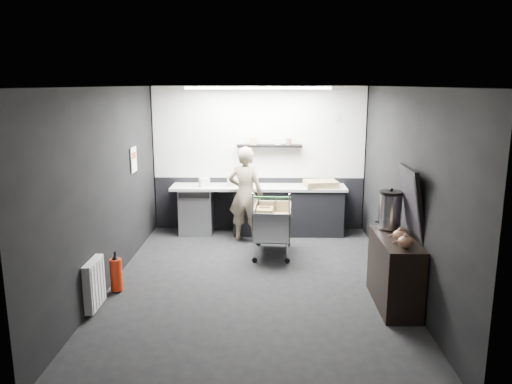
{
  "coord_description": "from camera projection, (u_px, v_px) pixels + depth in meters",
  "views": [
    {
      "loc": [
        0.17,
        -6.55,
        2.74
      ],
      "look_at": [
        0.0,
        0.4,
        1.23
      ],
      "focal_mm": 35.0,
      "sensor_mm": 36.0,
      "label": 1
    }
  ],
  "objects": [
    {
      "name": "floor",
      "position": [
        255.0,
        283.0,
        6.98
      ],
      "size": [
        5.5,
        5.5,
        0.0
      ],
      "primitive_type": "plane",
      "color": "black",
      "rests_on": "ground"
    },
    {
      "name": "ceiling",
      "position": [
        255.0,
        87.0,
        6.41
      ],
      "size": [
        5.5,
        5.5,
        0.0
      ],
      "primitive_type": "plane",
      "rotation": [
        3.14,
        0.0,
        0.0
      ],
      "color": "silver",
      "rests_on": "wall_back"
    },
    {
      "name": "wall_back",
      "position": [
        259.0,
        159.0,
        9.38
      ],
      "size": [
        5.5,
        0.0,
        5.5
      ],
      "primitive_type": "plane",
      "rotation": [
        1.57,
        0.0,
        0.0
      ],
      "color": "black",
      "rests_on": "floor"
    },
    {
      "name": "wall_front",
      "position": [
        246.0,
        260.0,
        4.01
      ],
      "size": [
        5.5,
        0.0,
        5.5
      ],
      "primitive_type": "plane",
      "rotation": [
        -1.57,
        0.0,
        0.0
      ],
      "color": "black",
      "rests_on": "floor"
    },
    {
      "name": "wall_left",
      "position": [
        107.0,
        189.0,
        6.74
      ],
      "size": [
        0.0,
        5.5,
        5.5
      ],
      "primitive_type": "plane",
      "rotation": [
        1.57,
        0.0,
        1.57
      ],
      "color": "black",
      "rests_on": "floor"
    },
    {
      "name": "wall_right",
      "position": [
        405.0,
        190.0,
        6.65
      ],
      "size": [
        0.0,
        5.5,
        5.5
      ],
      "primitive_type": "plane",
      "rotation": [
        1.57,
        0.0,
        -1.57
      ],
      "color": "black",
      "rests_on": "floor"
    },
    {
      "name": "kitchen_wall_panel",
      "position": [
        259.0,
        133.0,
        9.26
      ],
      "size": [
        3.95,
        0.02,
        1.7
      ],
      "primitive_type": "cube",
      "color": "silver",
      "rests_on": "wall_back"
    },
    {
      "name": "dado_panel",
      "position": [
        259.0,
        203.0,
        9.54
      ],
      "size": [
        3.95,
        0.02,
        1.0
      ],
      "primitive_type": "cube",
      "color": "black",
      "rests_on": "wall_back"
    },
    {
      "name": "floating_shelf",
      "position": [
        270.0,
        146.0,
        9.19
      ],
      "size": [
        1.2,
        0.22,
        0.04
      ],
      "primitive_type": "cube",
      "color": "black",
      "rests_on": "wall_back"
    },
    {
      "name": "wall_clock",
      "position": [
        335.0,
        116.0,
        9.15
      ],
      "size": [
        0.2,
        0.03,
        0.2
      ],
      "primitive_type": "cylinder",
      "rotation": [
        1.57,
        0.0,
        0.0
      ],
      "color": "silver",
      "rests_on": "wall_back"
    },
    {
      "name": "poster",
      "position": [
        134.0,
        160.0,
        7.97
      ],
      "size": [
        0.02,
        0.3,
        0.4
      ],
      "primitive_type": "cube",
      "color": "white",
      "rests_on": "wall_left"
    },
    {
      "name": "poster_red_band",
      "position": [
        134.0,
        155.0,
        7.96
      ],
      "size": [
        0.02,
        0.22,
        0.1
      ],
      "primitive_type": "cube",
      "color": "#B43216",
      "rests_on": "poster"
    },
    {
      "name": "radiator",
      "position": [
        94.0,
        284.0,
        6.08
      ],
      "size": [
        0.1,
        0.5,
        0.6
      ],
      "primitive_type": "cube",
      "color": "silver",
      "rests_on": "wall_left"
    },
    {
      "name": "ceiling_strip",
      "position": [
        258.0,
        88.0,
        8.22
      ],
      "size": [
        2.4,
        0.2,
        0.04
      ],
      "primitive_type": "cube",
      "color": "white",
      "rests_on": "ceiling"
    },
    {
      "name": "prep_counter",
      "position": [
        266.0,
        209.0,
        9.25
      ],
      "size": [
        3.2,
        0.61,
        0.9
      ],
      "color": "black",
      "rests_on": "floor"
    },
    {
      "name": "person",
      "position": [
        245.0,
        194.0,
        8.73
      ],
      "size": [
        0.68,
        0.51,
        1.69
      ],
      "primitive_type": "imported",
      "rotation": [
        0.0,
        0.0,
        2.95
      ],
      "color": "#C3B79A",
      "rests_on": "floor"
    },
    {
      "name": "shopping_cart",
      "position": [
        272.0,
        224.0,
        8.08
      ],
      "size": [
        0.64,
        1.01,
        1.09
      ],
      "color": "silver",
      "rests_on": "floor"
    },
    {
      "name": "sideboard",
      "position": [
        395.0,
        262.0,
        6.23
      ],
      "size": [
        0.5,
        1.17,
        1.75
      ],
      "color": "black",
      "rests_on": "floor"
    },
    {
      "name": "fire_extinguisher",
      "position": [
        116.0,
        273.0,
        6.65
      ],
      "size": [
        0.16,
        0.16,
        0.54
      ],
      "color": "#B9250C",
      "rests_on": "floor"
    },
    {
      "name": "cardboard_box",
      "position": [
        321.0,
        184.0,
        9.07
      ],
      "size": [
        0.63,
        0.51,
        0.11
      ],
      "primitive_type": "cube",
      "rotation": [
        0.0,
        0.0,
        0.14
      ],
      "color": "#A38C57",
      "rests_on": "prep_counter"
    },
    {
      "name": "pink_tub",
      "position": [
        233.0,
        180.0,
        9.15
      ],
      "size": [
        0.21,
        0.21,
        0.21
      ],
      "primitive_type": "cylinder",
      "color": "silver",
      "rests_on": "prep_counter"
    },
    {
      "name": "white_container",
      "position": [
        204.0,
        182.0,
        9.12
      ],
      "size": [
        0.21,
        0.19,
        0.15
      ],
      "primitive_type": "cube",
      "rotation": [
        0.0,
        0.0,
        0.4
      ],
      "color": "silver",
      "rests_on": "prep_counter"
    }
  ]
}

